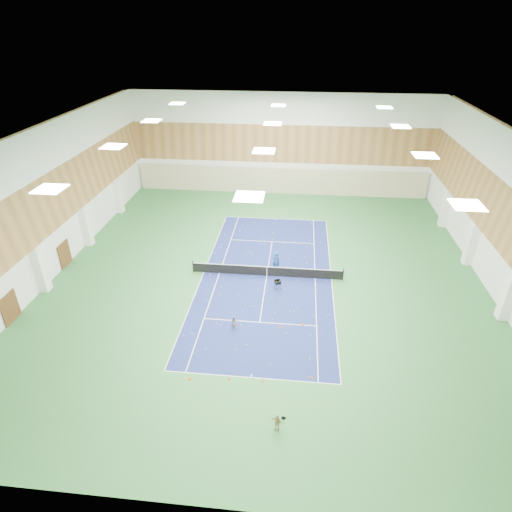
% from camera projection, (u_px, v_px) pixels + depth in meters
% --- Properties ---
extents(ground, '(40.00, 40.00, 0.00)m').
position_uv_depth(ground, '(267.00, 276.00, 36.60)').
color(ground, '#2E6B34').
rests_on(ground, ground).
extents(room_shell, '(36.00, 40.00, 12.00)m').
position_uv_depth(room_shell, '(268.00, 211.00, 33.66)').
color(room_shell, white).
rests_on(room_shell, ground).
extents(wood_cladding, '(36.00, 40.00, 8.00)m').
position_uv_depth(wood_cladding, '(268.00, 187.00, 32.68)').
color(wood_cladding, '#A46E3C').
rests_on(wood_cladding, room_shell).
extents(ceiling_light_grid, '(21.40, 25.40, 0.06)m').
position_uv_depth(ceiling_light_grid, '(269.00, 136.00, 30.76)').
color(ceiling_light_grid, white).
rests_on(ceiling_light_grid, room_shell).
extents(court_surface, '(10.97, 23.77, 0.01)m').
position_uv_depth(court_surface, '(267.00, 276.00, 36.60)').
color(court_surface, navy).
rests_on(court_surface, ground).
extents(tennis_balls_scatter, '(10.57, 22.77, 0.07)m').
position_uv_depth(tennis_balls_scatter, '(267.00, 275.00, 36.58)').
color(tennis_balls_scatter, '#DFF028').
rests_on(tennis_balls_scatter, ground).
extents(tennis_net, '(12.80, 0.10, 1.10)m').
position_uv_depth(tennis_net, '(267.00, 270.00, 36.33)').
color(tennis_net, black).
rests_on(tennis_net, ground).
extents(back_curtain, '(35.40, 0.16, 3.20)m').
position_uv_depth(back_curtain, '(280.00, 181.00, 52.94)').
color(back_curtain, '#C6B793').
rests_on(back_curtain, ground).
extents(door_left_a, '(0.08, 1.80, 2.20)m').
position_uv_depth(door_left_a, '(10.00, 308.00, 30.75)').
color(door_left_a, '#593319').
rests_on(door_left_a, ground).
extents(door_left_b, '(0.08, 1.80, 2.20)m').
position_uv_depth(door_left_b, '(65.00, 254.00, 37.68)').
color(door_left_b, '#593319').
rests_on(door_left_b, ground).
extents(coach, '(0.65, 0.45, 1.71)m').
position_uv_depth(coach, '(276.00, 261.00, 37.15)').
color(coach, navy).
rests_on(coach, ground).
extents(child_court, '(0.65, 0.60, 1.07)m').
position_uv_depth(child_court, '(234.00, 323.00, 30.17)').
color(child_court, gray).
rests_on(child_court, ground).
extents(child_apron, '(0.69, 0.50, 1.08)m').
position_uv_depth(child_apron, '(277.00, 422.00, 22.75)').
color(child_apron, '#9E855A').
rests_on(child_apron, ground).
extents(ball_cart, '(0.63, 0.63, 0.83)m').
position_uv_depth(ball_cart, '(278.00, 285.00, 34.63)').
color(ball_cart, black).
rests_on(ball_cart, ground).
extents(cone_svc_a, '(0.18, 0.18, 0.19)m').
position_uv_depth(cone_svc_a, '(217.00, 318.00, 31.37)').
color(cone_svc_a, '#F1570C').
rests_on(cone_svc_a, ground).
extents(cone_svc_b, '(0.23, 0.23, 0.25)m').
position_uv_depth(cone_svc_b, '(235.00, 324.00, 30.66)').
color(cone_svc_b, red).
rests_on(cone_svc_b, ground).
extents(cone_svc_c, '(0.21, 0.21, 0.23)m').
position_uv_depth(cone_svc_c, '(281.00, 326.00, 30.52)').
color(cone_svc_c, '#FF4F0D').
rests_on(cone_svc_c, ground).
extents(cone_svc_d, '(0.22, 0.22, 0.25)m').
position_uv_depth(cone_svc_d, '(303.00, 324.00, 30.72)').
color(cone_svc_d, '#DB630B').
rests_on(cone_svc_d, ground).
extents(cone_base_a, '(0.21, 0.21, 0.23)m').
position_uv_depth(cone_base_a, '(190.00, 378.00, 26.11)').
color(cone_base_a, '#FF520D').
rests_on(cone_base_a, ground).
extents(cone_base_b, '(0.17, 0.17, 0.19)m').
position_uv_depth(cone_base_b, '(229.00, 378.00, 26.12)').
color(cone_base_b, '#FF630D').
rests_on(cone_base_b, ground).
extents(cone_base_c, '(0.18, 0.18, 0.20)m').
position_uv_depth(cone_base_c, '(263.00, 380.00, 25.99)').
color(cone_base_c, orange).
rests_on(cone_base_c, ground).
extents(cone_base_d, '(0.21, 0.21, 0.23)m').
position_uv_depth(cone_base_d, '(311.00, 376.00, 26.24)').
color(cone_base_d, orange).
rests_on(cone_base_d, ground).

